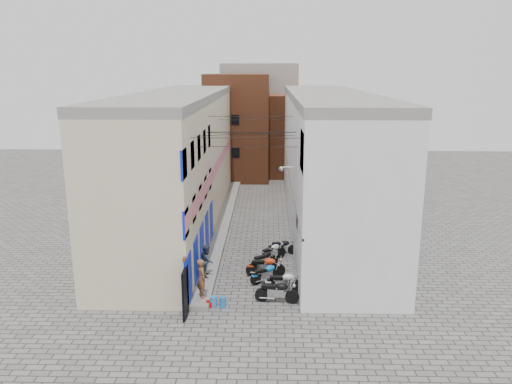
# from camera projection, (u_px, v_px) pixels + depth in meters

# --- Properties ---
(ground) EXTENTS (90.00, 90.00, 0.00)m
(ground) POSITION_uv_depth(u_px,v_px,m) (244.00, 312.00, 22.13)
(ground) COLOR #5B5956
(ground) RESTS_ON ground
(plinth) EXTENTS (0.90, 26.00, 0.25)m
(plinth) POSITION_uv_depth(u_px,v_px,m) (224.00, 222.00, 34.76)
(plinth) COLOR gray
(plinth) RESTS_ON ground
(building_left) EXTENTS (5.10, 27.00, 9.00)m
(building_left) POSITION_uv_depth(u_px,v_px,m) (180.00, 160.00, 33.73)
(building_left) COLOR beige
(building_left) RESTS_ON ground
(building_right) EXTENTS (5.94, 26.00, 9.00)m
(building_right) POSITION_uv_depth(u_px,v_px,m) (327.00, 160.00, 33.52)
(building_right) COLOR silver
(building_right) RESTS_ON ground
(building_far_brick_left) EXTENTS (6.00, 6.00, 10.00)m
(building_far_brick_left) POSITION_uv_depth(u_px,v_px,m) (238.00, 127.00, 48.13)
(building_far_brick_left) COLOR brown
(building_far_brick_left) RESTS_ON ground
(building_far_brick_right) EXTENTS (5.00, 6.00, 8.00)m
(building_far_brick_right) POSITION_uv_depth(u_px,v_px,m) (288.00, 135.00, 50.19)
(building_far_brick_right) COLOR brown
(building_far_brick_right) RESTS_ON ground
(building_far_concrete) EXTENTS (8.00, 5.00, 11.00)m
(building_far_concrete) POSITION_uv_depth(u_px,v_px,m) (259.00, 116.00, 53.78)
(building_far_concrete) COLOR gray
(building_far_concrete) RESTS_ON ground
(far_shopfront) EXTENTS (2.00, 0.30, 2.40)m
(far_shopfront) POSITION_uv_depth(u_px,v_px,m) (258.00, 172.00, 46.28)
(far_shopfront) COLOR black
(far_shopfront) RESTS_ON ground
(overhead_wires) EXTENTS (5.80, 13.02, 1.32)m
(overhead_wires) POSITION_uv_depth(u_px,v_px,m) (250.00, 131.00, 27.82)
(overhead_wires) COLOR black
(overhead_wires) RESTS_ON ground
(motorcycle_a) EXTENTS (2.12, 0.89, 1.19)m
(motorcycle_a) POSITION_uv_depth(u_px,v_px,m) (277.00, 291.00, 22.92)
(motorcycle_a) COLOR black
(motorcycle_a) RESTS_ON ground
(motorcycle_b) EXTENTS (2.01, 0.68, 1.15)m
(motorcycle_b) POSITION_uv_depth(u_px,v_px,m) (284.00, 281.00, 23.98)
(motorcycle_b) COLOR silver
(motorcycle_b) RESTS_ON ground
(motorcycle_c) EXTENTS (1.89, 1.44, 1.07)m
(motorcycle_c) POSITION_uv_depth(u_px,v_px,m) (267.00, 272.00, 25.09)
(motorcycle_c) COLOR blue
(motorcycle_c) RESTS_ON ground
(motorcycle_d) EXTENTS (2.08, 0.69, 1.20)m
(motorcycle_d) POSITION_uv_depth(u_px,v_px,m) (266.00, 265.00, 25.86)
(motorcycle_d) COLOR red
(motorcycle_d) RESTS_ON ground
(motorcycle_e) EXTENTS (1.80, 1.59, 1.06)m
(motorcycle_e) POSITION_uv_depth(u_px,v_px,m) (264.00, 259.00, 26.90)
(motorcycle_e) COLOR black
(motorcycle_e) RESTS_ON ground
(motorcycle_f) EXTENTS (1.84, 1.77, 1.12)m
(motorcycle_f) POSITION_uv_depth(u_px,v_px,m) (273.00, 251.00, 27.92)
(motorcycle_f) COLOR silver
(motorcycle_f) RESTS_ON ground
(motorcycle_g) EXTENTS (1.75, 0.62, 1.00)m
(motorcycle_g) POSITION_uv_depth(u_px,v_px,m) (282.00, 246.00, 28.93)
(motorcycle_g) COLOR black
(motorcycle_g) RESTS_ON ground
(person_a) EXTENTS (0.66, 0.79, 1.84)m
(person_a) POSITION_uv_depth(u_px,v_px,m) (202.00, 278.00, 22.87)
(person_a) COLOR brown
(person_a) RESTS_ON plinth
(person_b) EXTENTS (0.68, 0.84, 1.63)m
(person_b) POSITION_uv_depth(u_px,v_px,m) (207.00, 261.00, 25.24)
(person_b) COLOR #2E3646
(person_b) RESTS_ON plinth
(water_jug_near) EXTENTS (0.38, 0.38, 0.50)m
(water_jug_near) POSITION_uv_depth(u_px,v_px,m) (213.00, 302.00, 22.59)
(water_jug_near) COLOR #287AC9
(water_jug_near) RESTS_ON ground
(water_jug_far) EXTENTS (0.37, 0.37, 0.48)m
(water_jug_far) POSITION_uv_depth(u_px,v_px,m) (223.00, 302.00, 22.58)
(water_jug_far) COLOR #2166A6
(water_jug_far) RESTS_ON ground
(red_crate) EXTENTS (0.44, 0.35, 0.26)m
(red_crate) POSITION_uv_depth(u_px,v_px,m) (211.00, 304.00, 22.62)
(red_crate) COLOR #A10F0B
(red_crate) RESTS_ON ground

